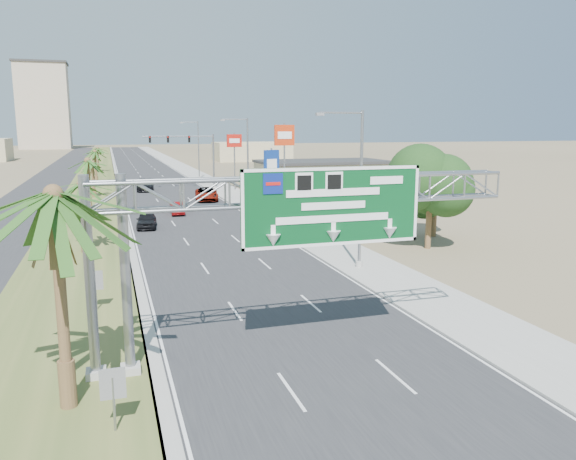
# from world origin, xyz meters

# --- Properties ---
(road) EXTENTS (12.00, 300.00, 0.02)m
(road) POSITION_xyz_m (0.00, 110.00, 0.01)
(road) COLOR #28282B
(road) RESTS_ON ground
(sidewalk_right) EXTENTS (4.00, 300.00, 0.10)m
(sidewalk_right) POSITION_xyz_m (8.50, 110.00, 0.05)
(sidewalk_right) COLOR #9E9B93
(sidewalk_right) RESTS_ON ground
(median_grass) EXTENTS (7.00, 300.00, 0.12)m
(median_grass) POSITION_xyz_m (-10.00, 110.00, 0.06)
(median_grass) COLOR #455626
(median_grass) RESTS_ON ground
(opposing_road) EXTENTS (8.00, 300.00, 0.02)m
(opposing_road) POSITION_xyz_m (-17.00, 110.00, 0.01)
(opposing_road) COLOR #28282B
(opposing_road) RESTS_ON ground
(sign_gantry) EXTENTS (16.75, 1.24, 7.50)m
(sign_gantry) POSITION_xyz_m (-1.06, 9.93, 6.06)
(sign_gantry) COLOR gray
(sign_gantry) RESTS_ON ground
(palm_near) EXTENTS (5.70, 5.70, 8.35)m
(palm_near) POSITION_xyz_m (-9.20, 8.00, 6.93)
(palm_near) COLOR brown
(palm_near) RESTS_ON ground
(palm_row_b) EXTENTS (3.99, 3.99, 5.95)m
(palm_row_b) POSITION_xyz_m (-9.50, 32.00, 4.90)
(palm_row_b) COLOR brown
(palm_row_b) RESTS_ON ground
(palm_row_c) EXTENTS (3.99, 3.99, 6.75)m
(palm_row_c) POSITION_xyz_m (-9.50, 48.00, 5.66)
(palm_row_c) COLOR brown
(palm_row_c) RESTS_ON ground
(palm_row_d) EXTENTS (3.99, 3.99, 5.45)m
(palm_row_d) POSITION_xyz_m (-9.50, 66.00, 4.42)
(palm_row_d) COLOR brown
(palm_row_d) RESTS_ON ground
(palm_row_e) EXTENTS (3.99, 3.99, 6.15)m
(palm_row_e) POSITION_xyz_m (-9.50, 85.00, 5.09)
(palm_row_e) COLOR brown
(palm_row_e) RESTS_ON ground
(palm_row_f) EXTENTS (3.99, 3.99, 5.75)m
(palm_row_f) POSITION_xyz_m (-9.50, 110.00, 4.71)
(palm_row_f) COLOR brown
(palm_row_f) RESTS_ON ground
(streetlight_near) EXTENTS (3.27, 0.44, 10.00)m
(streetlight_near) POSITION_xyz_m (7.30, 22.00, 4.69)
(streetlight_near) COLOR gray
(streetlight_near) RESTS_ON ground
(streetlight_mid) EXTENTS (3.27, 0.44, 10.00)m
(streetlight_mid) POSITION_xyz_m (7.30, 52.00, 4.69)
(streetlight_mid) COLOR gray
(streetlight_mid) RESTS_ON ground
(streetlight_far) EXTENTS (3.27, 0.44, 10.00)m
(streetlight_far) POSITION_xyz_m (7.30, 88.00, 4.69)
(streetlight_far) COLOR gray
(streetlight_far) RESTS_ON ground
(signal_mast) EXTENTS (10.28, 0.71, 8.00)m
(signal_mast) POSITION_xyz_m (5.17, 71.97, 4.85)
(signal_mast) COLOR gray
(signal_mast) RESTS_ON ground
(store_building) EXTENTS (18.00, 10.00, 4.00)m
(store_building) POSITION_xyz_m (22.00, 66.00, 2.00)
(store_building) COLOR tan
(store_building) RESTS_ON ground
(oak_near) EXTENTS (4.50, 4.50, 6.80)m
(oak_near) POSITION_xyz_m (15.00, 26.00, 4.53)
(oak_near) COLOR brown
(oak_near) RESTS_ON ground
(oak_far) EXTENTS (3.50, 3.50, 5.60)m
(oak_far) POSITION_xyz_m (18.00, 30.00, 3.82)
(oak_far) COLOR brown
(oak_far) RESTS_ON ground
(median_signback_a) EXTENTS (0.75, 0.08, 2.08)m
(median_signback_a) POSITION_xyz_m (-7.80, 6.00, 1.45)
(median_signback_a) COLOR gray
(median_signback_a) RESTS_ON ground
(median_signback_b) EXTENTS (0.75, 0.08, 2.08)m
(median_signback_b) POSITION_xyz_m (-8.50, 18.00, 1.45)
(median_signback_b) COLOR gray
(median_signback_b) RESTS_ON ground
(tower_distant) EXTENTS (20.00, 16.00, 35.00)m
(tower_distant) POSITION_xyz_m (-32.00, 250.00, 17.50)
(tower_distant) COLOR tan
(tower_distant) RESTS_ON ground
(building_distant_right) EXTENTS (20.00, 12.00, 5.00)m
(building_distant_right) POSITION_xyz_m (30.00, 140.00, 2.50)
(building_distant_right) COLOR tan
(building_distant_right) RESTS_ON ground
(car_left_lane) EXTENTS (2.12, 4.37, 1.44)m
(car_left_lane) POSITION_xyz_m (-4.56, 41.26, 0.72)
(car_left_lane) COLOR black
(car_left_lane) RESTS_ON ground
(car_mid_lane) EXTENTS (1.50, 3.91, 1.27)m
(car_mid_lane) POSITION_xyz_m (-0.96, 48.65, 0.64)
(car_mid_lane) COLOR maroon
(car_mid_lane) RESTS_ON ground
(car_right_lane) EXTENTS (3.48, 6.19, 1.63)m
(car_right_lane) POSITION_xyz_m (3.82, 58.74, 0.82)
(car_right_lane) COLOR gray
(car_right_lane) RESTS_ON ground
(car_far) EXTENTS (2.81, 5.71, 1.60)m
(car_far) POSITION_xyz_m (-2.69, 72.25, 0.80)
(car_far) COLOR black
(car_far) RESTS_ON ground
(pole_sign_red_near) EXTENTS (2.41, 0.47, 9.46)m
(pole_sign_red_near) POSITION_xyz_m (12.39, 53.79, 7.48)
(pole_sign_red_near) COLOR gray
(pole_sign_red_near) RESTS_ON ground
(pole_sign_blue) EXTENTS (1.94, 1.11, 6.73)m
(pole_sign_blue) POSITION_xyz_m (9.57, 49.49, 4.82)
(pole_sign_blue) COLOR gray
(pole_sign_blue) RESTS_ON ground
(pole_sign_red_far) EXTENTS (2.22, 0.61, 8.20)m
(pole_sign_red_far) POSITION_xyz_m (9.75, 69.34, 6.46)
(pole_sign_red_far) COLOR gray
(pole_sign_red_far) RESTS_ON ground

